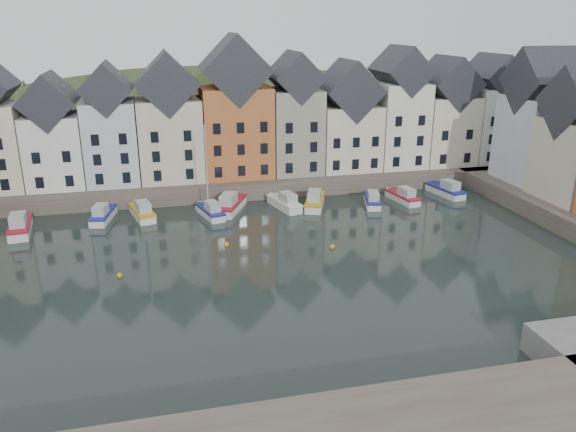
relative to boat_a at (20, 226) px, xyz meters
name	(u,v)px	position (x,y,z in m)	size (l,w,h in m)	color
ground	(284,276)	(24.61, -16.56, -0.75)	(260.00, 260.00, 0.00)	black
far_quay	(235,177)	(24.61, 13.44, 0.25)	(90.00, 16.00, 2.00)	#4E433C
hillside	(219,239)	(24.63, 39.44, -18.71)	(153.60, 70.40, 64.00)	#24351A
far_terrace	(260,121)	(27.82, 11.44, 8.12)	(72.37, 8.16, 17.78)	beige
mooring_buoys	(230,255)	(20.61, -11.23, -0.60)	(20.50, 5.50, 0.50)	#C78E17
boat_a	(20,226)	(0.00, 0.00, 0.00)	(2.78, 6.77, 2.53)	silver
boat_b	(103,215)	(8.16, 2.13, -0.10)	(2.84, 5.93, 2.19)	silver
boat_c	(142,212)	(12.46, 2.04, -0.08)	(3.18, 6.18, 2.27)	silver
boat_d	(211,211)	(19.99, 0.63, -0.07)	(3.08, 5.77, 10.54)	silver
boat_e	(231,205)	(22.48, 2.08, 0.00)	(4.62, 6.87, 2.54)	silver
boat_f	(285,203)	(28.91, 1.59, -0.07)	(3.30, 6.24, 2.29)	silver
boat_g	(315,201)	(32.48, 1.33, -0.03)	(4.08, 6.65, 2.44)	silver
boat_h	(372,200)	(39.46, 0.40, -0.13)	(3.06, 5.66, 2.08)	silver
boat_i	(403,197)	(43.66, 0.81, -0.12)	(2.62, 5.78, 2.14)	silver
boat_j	(446,190)	(50.10, 2.04, -0.06)	(3.00, 6.26, 2.31)	silver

